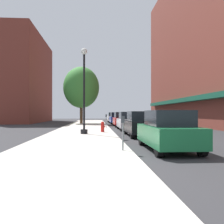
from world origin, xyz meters
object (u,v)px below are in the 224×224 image
Objects in this scene: tree_near at (81,88)px; car_green at (168,131)px; lamppost at (84,89)px; parking_meter_near at (106,119)px; parking_meter_far at (123,129)px; fire_hydrant at (103,127)px; car_black at (141,124)px; car_red at (122,120)px; car_silver at (128,121)px; car_blue at (116,118)px; car_white at (113,117)px.

tree_near is 1.81× the size of car_green.
lamppost is at bearing -86.10° from tree_near.
parking_meter_near is at bearing 96.42° from car_green.
tree_near is at bearing 96.89° from parking_meter_far.
lamppost is 3.38m from fire_hydrant.
car_black is 11.68m from car_red.
car_silver is 12.89m from car_blue.
car_blue is at bearing 11.15° from tree_near.
car_silver is (0.00, 6.02, 0.00)m from car_black.
tree_near reaches higher than parking_meter_far.
tree_near is at bearing -169.23° from car_blue.
lamppost is at bearing -102.17° from car_blue.
parking_meter_near is (0.51, 5.37, 0.43)m from fire_hydrant.
lamppost is at bearing -104.72° from parking_meter_near.
fire_hydrant is 0.18× the size of car_silver.
fire_hydrant is at bearing -98.84° from car_blue.
parking_meter_far is 0.17× the size of tree_near.
car_black is (3.77, -0.82, -2.39)m from lamppost.
parking_meter_near is 14.59m from parking_meter_far.
car_black is 25.29m from car_white.
tree_near reaches higher than lamppost.
car_silver is at bearing 54.02° from lamppost.
car_red is at bearing 63.51° from parking_meter_near.
parking_meter_near is 2.62m from car_silver.
lamppost is at bearing -129.89° from fire_hydrant.
parking_meter_near reaches higher than fire_hydrant.
parking_meter_far is 0.30× the size of car_white.
parking_meter_near and parking_meter_far have the same top height.
car_red is (4.94, -6.25, -4.27)m from tree_near.
car_silver is (4.94, -11.91, -4.27)m from tree_near.
lamppost reaches higher than car_white.
fire_hydrant is 0.18× the size of car_blue.
parking_meter_far is 32.17m from car_white.
tree_near is 1.81× the size of car_blue.
car_white is (0.00, 6.38, 0.00)m from car_blue.
car_silver is (2.46, 3.62, 0.29)m from fire_hydrant.
lamppost is 4.50× the size of parking_meter_near.
car_black is 1.00× the size of car_silver.
car_green reaches higher than fire_hydrant.
car_red is at bearing -51.68° from tree_near.
lamppost is 1.37× the size of car_green.
car_green is at bearing -73.98° from fire_hydrant.
car_red is at bearing 89.03° from car_silver.
parking_meter_near is 0.30× the size of car_silver.
car_silver is (3.77, 5.20, -2.39)m from lamppost.
car_green and car_silver have the same top height.
parking_meter_near is 0.30× the size of car_black.
fire_hydrant is 0.10× the size of tree_near.
parking_meter_near is at bearing 106.07° from car_black.
car_black reaches higher than fire_hydrant.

